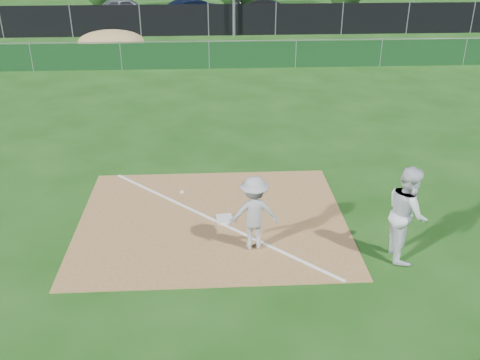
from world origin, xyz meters
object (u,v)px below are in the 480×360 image
car_left (126,9)px  car_mid (196,10)px  first_base (225,219)px  play_at_first (254,213)px  runner (407,213)px  car_right (271,11)px

car_left → car_mid: bearing=-100.3°
car_left → car_mid: (4.69, 0.03, -0.05)m
first_base → car_left: 28.02m
play_at_first → car_mid: bearing=93.4°
first_base → runner: bearing=-24.1°
play_at_first → car_left: play_at_first is taller
first_base → runner: size_ratio=0.18×
first_base → play_at_first: bearing=-63.4°
runner → car_right: bearing=3.0°
play_at_first → runner: bearing=-8.6°
play_at_first → runner: (2.97, -0.45, 0.16)m
car_left → runner: bearing=-172.8°
play_at_first → car_right: 27.75m
runner → car_right: size_ratio=0.40×
play_at_first → car_left: 29.23m
first_base → car_mid: (-1.11, 27.43, 0.69)m
runner → car_mid: runner is taller
play_at_first → runner: runner is taller
play_at_first → runner: size_ratio=1.02×
car_mid → car_right: size_ratio=0.91×
car_left → car_right: size_ratio=0.94×
first_base → runner: runner is taller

